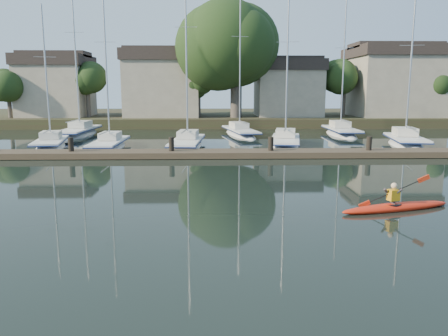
{
  "coord_description": "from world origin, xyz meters",
  "views": [
    {
      "loc": [
        -0.51,
        -12.12,
        4.08
      ],
      "look_at": [
        -0.1,
        3.64,
        1.2
      ],
      "focal_mm": 35.0,
      "sensor_mm": 36.0,
      "label": 1
    }
  ],
  "objects_px": {
    "dock": "(221,153)",
    "sailboat_0": "(51,150)",
    "sailboat_2": "(187,150)",
    "sailboat_6": "(240,137)",
    "sailboat_7": "(341,137)",
    "sailboat_1": "(109,150)",
    "sailboat_5": "(79,137)",
    "kayak": "(396,206)",
    "sailboat_4": "(405,148)",
    "sailboat_3": "(285,149)"
  },
  "relations": [
    {
      "from": "sailboat_2",
      "to": "dock",
      "type": "bearing_deg",
      "value": -58.78
    },
    {
      "from": "sailboat_0",
      "to": "sailboat_1",
      "type": "distance_m",
      "value": 4.25
    },
    {
      "from": "kayak",
      "to": "sailboat_1",
      "type": "height_order",
      "value": "sailboat_1"
    },
    {
      "from": "sailboat_0",
      "to": "sailboat_1",
      "type": "bearing_deg",
      "value": -17.98
    },
    {
      "from": "sailboat_2",
      "to": "sailboat_3",
      "type": "distance_m",
      "value": 7.03
    },
    {
      "from": "dock",
      "to": "sailboat_0",
      "type": "height_order",
      "value": "sailboat_0"
    },
    {
      "from": "sailboat_3",
      "to": "sailboat_4",
      "type": "distance_m",
      "value": 8.86
    },
    {
      "from": "kayak",
      "to": "sailboat_2",
      "type": "height_order",
      "value": "sailboat_2"
    },
    {
      "from": "dock",
      "to": "sailboat_4",
      "type": "xyz_separation_m",
      "value": [
        13.55,
        5.15,
        -0.41
      ]
    },
    {
      "from": "dock",
      "to": "sailboat_4",
      "type": "bearing_deg",
      "value": 20.79
    },
    {
      "from": "sailboat_6",
      "to": "sailboat_2",
      "type": "bearing_deg",
      "value": -127.3
    },
    {
      "from": "sailboat_6",
      "to": "dock",
      "type": "bearing_deg",
      "value": -108.56
    },
    {
      "from": "sailboat_3",
      "to": "sailboat_6",
      "type": "relative_size",
      "value": 0.87
    },
    {
      "from": "sailboat_4",
      "to": "sailboat_0",
      "type": "bearing_deg",
      "value": -167.83
    },
    {
      "from": "kayak",
      "to": "sailboat_2",
      "type": "xyz_separation_m",
      "value": [
        -8.01,
        16.39,
        -0.34
      ]
    },
    {
      "from": "sailboat_1",
      "to": "sailboat_5",
      "type": "relative_size",
      "value": 0.81
    },
    {
      "from": "dock",
      "to": "sailboat_6",
      "type": "bearing_deg",
      "value": 81.31
    },
    {
      "from": "kayak",
      "to": "sailboat_5",
      "type": "relative_size",
      "value": 0.28
    },
    {
      "from": "sailboat_6",
      "to": "sailboat_5",
      "type": "bearing_deg",
      "value": 169.81
    },
    {
      "from": "sailboat_4",
      "to": "sailboat_7",
      "type": "distance_m",
      "value": 7.76
    },
    {
      "from": "kayak",
      "to": "sailboat_7",
      "type": "relative_size",
      "value": 0.32
    },
    {
      "from": "sailboat_0",
      "to": "sailboat_4",
      "type": "bearing_deg",
      "value": -9.96
    },
    {
      "from": "sailboat_0",
      "to": "sailboat_2",
      "type": "height_order",
      "value": "sailboat_2"
    },
    {
      "from": "kayak",
      "to": "sailboat_4",
      "type": "xyz_separation_m",
      "value": [
        7.86,
        17.08,
        -0.36
      ]
    },
    {
      "from": "dock",
      "to": "sailboat_4",
      "type": "relative_size",
      "value": 2.74
    },
    {
      "from": "sailboat_3",
      "to": "sailboat_6",
      "type": "height_order",
      "value": "sailboat_6"
    },
    {
      "from": "sailboat_1",
      "to": "sailboat_6",
      "type": "relative_size",
      "value": 0.85
    },
    {
      "from": "sailboat_1",
      "to": "sailboat_3",
      "type": "distance_m",
      "value": 12.43
    },
    {
      "from": "sailboat_5",
      "to": "sailboat_2",
      "type": "bearing_deg",
      "value": -38.33
    },
    {
      "from": "dock",
      "to": "sailboat_7",
      "type": "distance_m",
      "value": 16.57
    },
    {
      "from": "dock",
      "to": "sailboat_1",
      "type": "xyz_separation_m",
      "value": [
        -7.71,
        4.13,
        -0.37
      ]
    },
    {
      "from": "sailboat_3",
      "to": "sailboat_4",
      "type": "relative_size",
      "value": 1.02
    },
    {
      "from": "sailboat_7",
      "to": "sailboat_4",
      "type": "bearing_deg",
      "value": -68.83
    },
    {
      "from": "sailboat_4",
      "to": "sailboat_5",
      "type": "height_order",
      "value": "sailboat_5"
    },
    {
      "from": "dock",
      "to": "sailboat_3",
      "type": "relative_size",
      "value": 2.69
    },
    {
      "from": "kayak",
      "to": "sailboat_3",
      "type": "relative_size",
      "value": 0.33
    },
    {
      "from": "kayak",
      "to": "sailboat_4",
      "type": "distance_m",
      "value": 18.8
    },
    {
      "from": "sailboat_1",
      "to": "sailboat_7",
      "type": "distance_m",
      "value": 20.41
    },
    {
      "from": "dock",
      "to": "sailboat_3",
      "type": "distance_m",
      "value": 6.83
    },
    {
      "from": "kayak",
      "to": "dock",
      "type": "xyz_separation_m",
      "value": [
        -5.69,
        11.93,
        0.04
      ]
    },
    {
      "from": "kayak",
      "to": "sailboat_6",
      "type": "relative_size",
      "value": 0.29
    },
    {
      "from": "sailboat_2",
      "to": "sailboat_3",
      "type": "bearing_deg",
      "value": 7.78
    },
    {
      "from": "sailboat_5",
      "to": "sailboat_6",
      "type": "bearing_deg",
      "value": 0.82
    },
    {
      "from": "sailboat_2",
      "to": "sailboat_5",
      "type": "distance_m",
      "value": 12.99
    },
    {
      "from": "dock",
      "to": "sailboat_5",
      "type": "xyz_separation_m",
      "value": [
        -12.34,
        12.72,
        -0.39
      ]
    },
    {
      "from": "sailboat_6",
      "to": "sailboat_7",
      "type": "bearing_deg",
      "value": -11.09
    },
    {
      "from": "sailboat_0",
      "to": "sailboat_4",
      "type": "distance_m",
      "value": 25.48
    },
    {
      "from": "kayak",
      "to": "sailboat_5",
      "type": "xyz_separation_m",
      "value": [
        -18.03,
        24.65,
        -0.35
      ]
    },
    {
      "from": "sailboat_2",
      "to": "sailboat_6",
      "type": "distance_m",
      "value": 9.22
    },
    {
      "from": "dock",
      "to": "sailboat_0",
      "type": "distance_m",
      "value": 12.8
    }
  ]
}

